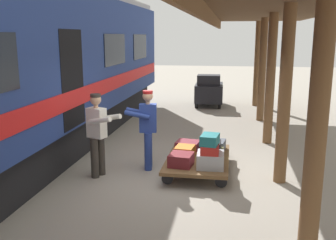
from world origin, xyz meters
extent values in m
plane|color=gray|center=(0.00, 0.00, 0.00)|extent=(60.00, 60.00, 0.00)
cylinder|color=brown|center=(-1.93, -8.63, 1.70)|extent=(0.24, 0.24, 3.40)
cylinder|color=brown|center=(-1.93, -5.75, 1.70)|extent=(0.24, 0.24, 3.40)
cylinder|color=brown|center=(-1.93, -2.88, 1.70)|extent=(0.24, 0.24, 3.40)
cylinder|color=brown|center=(-1.93, 0.00, 1.70)|extent=(0.24, 0.24, 3.40)
cylinder|color=brown|center=(-1.93, 2.88, 1.70)|extent=(0.24, 0.24, 3.40)
cube|color=brown|center=(-0.38, 0.00, 3.25)|extent=(0.08, 18.06, 0.30)
cube|color=navy|center=(3.78, 0.00, 2.35)|extent=(3.00, 17.07, 2.90)
cube|color=black|center=(3.78, 0.00, 0.45)|extent=(2.55, 16.22, 0.90)
cube|color=red|center=(2.27, 0.00, 1.55)|extent=(0.03, 16.73, 0.36)
cube|color=black|center=(2.27, -5.97, 2.45)|extent=(0.02, 1.88, 0.84)
cube|color=black|center=(2.27, -2.99, 2.45)|extent=(0.02, 1.88, 0.84)
cube|color=black|center=(2.33, 0.00, 1.95)|extent=(0.12, 1.10, 2.00)
cube|color=brown|center=(-0.29, -0.37, 0.26)|extent=(1.29, 2.17, 0.07)
cylinder|color=black|center=(-0.81, 0.50, 0.11)|extent=(0.23, 0.05, 0.23)
cylinder|color=black|center=(0.23, 0.50, 0.11)|extent=(0.23, 0.05, 0.23)
cylinder|color=black|center=(-0.81, -1.24, 0.11)|extent=(0.23, 0.05, 0.23)
cylinder|color=black|center=(0.23, -1.24, 0.11)|extent=(0.23, 0.05, 0.23)
cube|color=maroon|center=(0.00, -0.97, 0.39)|extent=(0.57, 0.52, 0.18)
cube|color=maroon|center=(0.00, 0.22, 0.42)|extent=(0.49, 0.52, 0.24)
cube|color=#CC6B23|center=(0.00, -0.37, 0.41)|extent=(0.43, 0.49, 0.22)
cube|color=brown|center=(-0.58, -0.37, 0.39)|extent=(0.48, 0.58, 0.17)
cube|color=#9EA0A5|center=(-0.58, 0.22, 0.45)|extent=(0.53, 0.55, 0.29)
cube|color=#4C515B|center=(-0.58, -0.97, 0.41)|extent=(0.56, 0.53, 0.22)
cube|color=#AD231E|center=(-0.56, 0.23, 0.68)|extent=(0.35, 0.51, 0.17)
cube|color=black|center=(-0.54, -0.40, 0.56)|extent=(0.43, 0.45, 0.18)
cube|color=#1E666B|center=(-0.56, 0.24, 0.86)|extent=(0.37, 0.49, 0.20)
cylinder|color=navy|center=(0.80, -0.44, 0.41)|extent=(0.16, 0.16, 0.82)
cylinder|color=navy|center=(0.77, -0.24, 0.41)|extent=(0.16, 0.16, 0.82)
cube|color=navy|center=(0.78, -0.34, 1.12)|extent=(0.39, 0.27, 0.60)
cylinder|color=tan|center=(0.78, -0.34, 1.45)|extent=(0.09, 0.09, 0.06)
sphere|color=tan|center=(0.78, -0.34, 1.59)|extent=(0.22, 0.22, 0.22)
cylinder|color=#A51919|center=(0.78, -0.34, 1.67)|extent=(0.21, 0.21, 0.06)
cylinder|color=navy|center=(1.03, -0.46, 1.22)|extent=(0.54, 0.18, 0.21)
cylinder|color=navy|center=(0.98, -0.15, 1.22)|extent=(0.54, 0.18, 0.21)
cylinder|color=#332D28|center=(1.74, 0.38, 0.41)|extent=(0.16, 0.16, 0.82)
cylinder|color=#332D28|center=(1.67, 0.19, 0.41)|extent=(0.16, 0.16, 0.82)
cube|color=silver|center=(1.70, 0.28, 1.12)|extent=(0.41, 0.33, 0.60)
cylinder|color=tan|center=(1.70, 0.28, 1.45)|extent=(0.09, 0.09, 0.06)
sphere|color=tan|center=(1.70, 0.28, 1.59)|extent=(0.22, 0.22, 0.22)
cylinder|color=#332D28|center=(1.70, 0.28, 1.67)|extent=(0.21, 0.21, 0.06)
cylinder|color=silver|center=(1.55, 0.51, 1.22)|extent=(0.53, 0.28, 0.21)
cylinder|color=silver|center=(1.44, 0.21, 1.22)|extent=(0.53, 0.28, 0.21)
cube|color=black|center=(-0.04, -8.31, 0.55)|extent=(1.15, 1.73, 0.70)
cube|color=black|center=(-0.04, -7.96, 1.05)|extent=(0.92, 0.73, 0.50)
cylinder|color=black|center=(-0.49, -7.71, 0.20)|extent=(0.12, 0.40, 0.40)
cylinder|color=black|center=(0.41, -7.71, 0.20)|extent=(0.12, 0.40, 0.40)
cylinder|color=black|center=(-0.49, -8.91, 0.20)|extent=(0.12, 0.40, 0.40)
cylinder|color=black|center=(0.41, -8.91, 0.20)|extent=(0.12, 0.40, 0.40)
camera|label=1|loc=(-0.93, 7.48, 2.82)|focal=41.36mm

